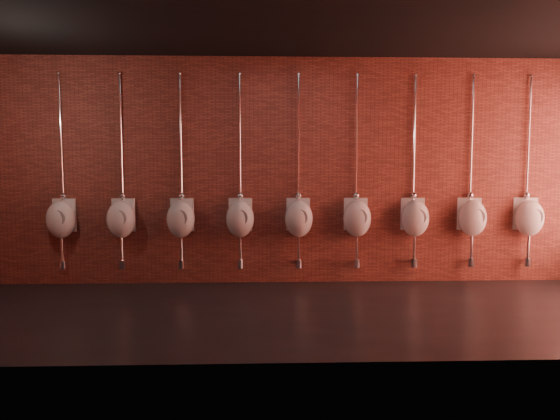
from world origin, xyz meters
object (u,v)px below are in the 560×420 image
Objects in this scene: urinal_6 at (415,217)px; urinal_7 at (472,217)px; urinal_0 at (61,218)px; urinal_5 at (357,217)px; urinal_4 at (299,218)px; urinal_1 at (121,218)px; urinal_2 at (181,218)px; urinal_8 at (529,217)px; urinal_3 at (240,218)px.

urinal_7 is (0.83, 0.00, 0.00)m from urinal_6.
urinal_0 is 4.13m from urinal_5.
urinal_7 is (5.78, 0.00, 0.00)m from urinal_0.
urinal_0 and urinal_4 have the same top height.
urinal_1 is 1.00× the size of urinal_4.
urinal_4 is at bearing 180.00° from urinal_7.
urinal_6 is at bearing 0.00° from urinal_4.
urinal_8 is (4.95, 0.00, 0.00)m from urinal_2.
urinal_1 is at bearing 180.00° from urinal_3.
urinal_1 is 1.00× the size of urinal_7.
urinal_5 is at bearing 0.00° from urinal_0.
urinal_0 and urinal_6 have the same top height.
urinal_2 is 1.00× the size of urinal_5.
urinal_8 is at bearing 0.00° from urinal_5.
urinal_7 is at bearing 180.00° from urinal_8.
urinal_8 is at bearing 0.00° from urinal_0.
urinal_1 and urinal_3 have the same top height.
urinal_3 is (0.83, 0.00, 0.00)m from urinal_2.
urinal_1 is at bearing 180.00° from urinal_6.
urinal_1 is 1.00× the size of urinal_3.
urinal_0 is 1.00× the size of urinal_1.
urinal_0 and urinal_3 have the same top height.
urinal_8 is (6.60, 0.00, 0.00)m from urinal_0.
urinal_4 is (2.48, 0.00, 0.00)m from urinal_1.
urinal_0 is at bearing 180.00° from urinal_6.
urinal_5 is 1.65m from urinal_7.
urinal_8 is at bearing 0.00° from urinal_4.
urinal_1 is at bearing 180.00° from urinal_8.
urinal_0 is 5.78m from urinal_7.
urinal_0 is 2.48m from urinal_3.
urinal_5 and urinal_7 have the same top height.
urinal_6 is at bearing 180.00° from urinal_8.
urinal_7 is 0.83m from urinal_8.
urinal_4 is 1.00× the size of urinal_5.
urinal_4 is at bearing 0.00° from urinal_2.
urinal_4 is 1.00× the size of urinal_8.
urinal_6 is at bearing 0.00° from urinal_5.
urinal_6 is at bearing 0.00° from urinal_3.
urinal_5 is at bearing 0.00° from urinal_2.
urinal_4 is (3.30, 0.00, 0.00)m from urinal_0.
urinal_6 is at bearing 0.00° from urinal_2.
urinal_3 is (1.65, 0.00, 0.00)m from urinal_1.
urinal_2 is at bearing 0.00° from urinal_1.
urinal_6 is 1.00× the size of urinal_7.
urinal_3 is 1.00× the size of urinal_8.
urinal_8 is (5.78, 0.00, 0.00)m from urinal_1.
urinal_2 and urinal_8 have the same top height.
urinal_7 is (2.48, 0.00, 0.00)m from urinal_4.
urinal_1 is 1.00× the size of urinal_8.
urinal_3 is at bearing 180.00° from urinal_8.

